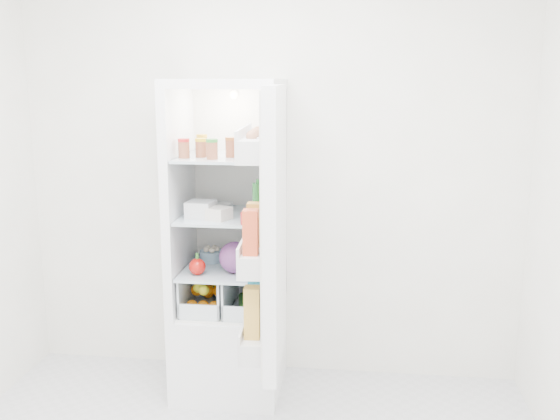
# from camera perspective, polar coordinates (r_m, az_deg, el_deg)

# --- Properties ---
(room_walls) EXTENTS (3.02, 3.02, 2.61)m
(room_walls) POSITION_cam_1_polar(r_m,az_deg,el_deg) (2.23, -6.34, 6.41)
(room_walls) COLOR silver
(room_walls) RESTS_ON ground
(refrigerator) EXTENTS (0.60, 0.60, 1.80)m
(refrigerator) POSITION_cam_1_polar(r_m,az_deg,el_deg) (3.66, -4.52, -6.20)
(refrigerator) COLOR white
(refrigerator) RESTS_ON ground
(shelf_low) EXTENTS (0.49, 0.53, 0.01)m
(shelf_low) POSITION_cam_1_polar(r_m,az_deg,el_deg) (3.58, -4.74, -5.36)
(shelf_low) COLOR silver
(shelf_low) RESTS_ON refrigerator
(shelf_mid) EXTENTS (0.49, 0.53, 0.02)m
(shelf_mid) POSITION_cam_1_polar(r_m,az_deg,el_deg) (3.50, -4.83, -0.51)
(shelf_mid) COLOR silver
(shelf_mid) RESTS_ON refrigerator
(shelf_top) EXTENTS (0.49, 0.53, 0.02)m
(shelf_top) POSITION_cam_1_polar(r_m,az_deg,el_deg) (3.44, -4.93, 4.85)
(shelf_top) COLOR silver
(shelf_top) RESTS_ON refrigerator
(crisper_left) EXTENTS (0.23, 0.46, 0.22)m
(crisper_left) POSITION_cam_1_polar(r_m,az_deg,el_deg) (3.65, -6.61, -7.23)
(crisper_left) COLOR silver
(crisper_left) RESTS_ON refrigerator
(crisper_right) EXTENTS (0.23, 0.46, 0.22)m
(crisper_right) POSITION_cam_1_polar(r_m,az_deg,el_deg) (3.60, -2.78, -7.43)
(crisper_right) COLOR silver
(crisper_right) RESTS_ON refrigerator
(condiment_jars) EXTENTS (0.46, 0.34, 0.08)m
(condiment_jars) POSITION_cam_1_polar(r_m,az_deg,el_deg) (3.38, -5.31, 5.57)
(condiment_jars) COLOR #B21919
(condiment_jars) RESTS_ON shelf_top
(squeeze_bottle) EXTENTS (0.06, 0.06, 0.16)m
(squeeze_bottle) POSITION_cam_1_polar(r_m,az_deg,el_deg) (3.54, -1.42, 6.50)
(squeeze_bottle) COLOR white
(squeeze_bottle) RESTS_ON shelf_top
(tub_white) EXTENTS (0.15, 0.15, 0.09)m
(tub_white) POSITION_cam_1_polar(r_m,az_deg,el_deg) (3.43, -7.27, 0.07)
(tub_white) COLOR silver
(tub_white) RESTS_ON shelf_mid
(tub_cream) EXTENTS (0.15, 0.15, 0.07)m
(tub_cream) POSITION_cam_1_polar(r_m,az_deg,el_deg) (3.37, -5.64, -0.32)
(tub_cream) COLOR beige
(tub_cream) RESTS_ON shelf_mid
(tin_red) EXTENTS (0.10, 0.10, 0.06)m
(tin_red) POSITION_cam_1_polar(r_m,az_deg,el_deg) (3.25, -2.83, -0.77)
(tin_red) COLOR red
(tin_red) RESTS_ON shelf_mid
(foil_tray) EXTENTS (0.16, 0.12, 0.04)m
(foil_tray) POSITION_cam_1_polar(r_m,az_deg,el_deg) (3.63, -5.72, 0.34)
(foil_tray) COLOR white
(foil_tray) RESTS_ON shelf_mid
(red_cabbage) EXTENTS (0.18, 0.18, 0.18)m
(red_cabbage) POSITION_cam_1_polar(r_m,az_deg,el_deg) (3.46, -4.14, -4.34)
(red_cabbage) COLOR #5B1F5A
(red_cabbage) RESTS_ON shelf_low
(bell_pepper) EXTENTS (0.09, 0.09, 0.09)m
(bell_pepper) POSITION_cam_1_polar(r_m,az_deg,el_deg) (3.45, -7.57, -5.15)
(bell_pepper) COLOR red
(bell_pepper) RESTS_ON shelf_low
(mushroom_bowl) EXTENTS (0.17, 0.17, 0.06)m
(mushroom_bowl) POSITION_cam_1_polar(r_m,az_deg,el_deg) (3.70, -6.27, -4.19)
(mushroom_bowl) COLOR #7EA1BB
(mushroom_bowl) RESTS_ON shelf_low
(citrus_pile) EXTENTS (0.20, 0.31, 0.16)m
(citrus_pile) POSITION_cam_1_polar(r_m,az_deg,el_deg) (3.62, -6.79, -7.73)
(citrus_pile) COLOR orange
(citrus_pile) RESTS_ON refrigerator
(veg_pile) EXTENTS (0.16, 0.30, 0.10)m
(veg_pile) POSITION_cam_1_polar(r_m,az_deg,el_deg) (3.61, -2.70, -8.14)
(veg_pile) COLOR #20501A
(veg_pile) RESTS_ON refrigerator
(fridge_door) EXTENTS (0.20, 0.60, 1.30)m
(fridge_door) POSITION_cam_1_polar(r_m,az_deg,el_deg) (2.88, -1.05, -2.31)
(fridge_door) COLOR white
(fridge_door) RESTS_ON refrigerator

